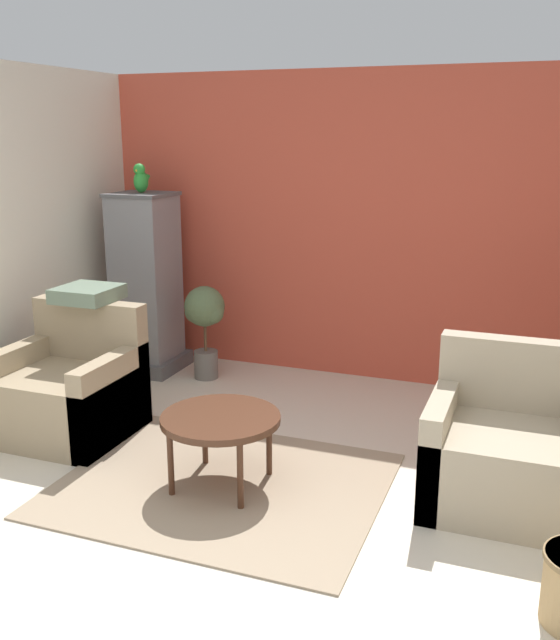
% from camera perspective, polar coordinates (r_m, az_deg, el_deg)
% --- Properties ---
extents(ground_plane, '(20.00, 20.00, 0.00)m').
position_cam_1_polar(ground_plane, '(3.52, -9.76, -20.38)').
color(ground_plane, beige).
rests_on(ground_plane, ground).
extents(wall_back_accent, '(4.33, 0.06, 2.50)m').
position_cam_1_polar(wall_back_accent, '(5.90, 5.59, 7.31)').
color(wall_back_accent, '#C64C38').
rests_on(wall_back_accent, ground_plane).
extents(wall_left, '(0.06, 3.17, 2.50)m').
position_cam_1_polar(wall_left, '(5.50, -21.41, 5.80)').
color(wall_left, silver).
rests_on(wall_left, ground_plane).
extents(area_rug, '(1.87, 1.53, 0.01)m').
position_cam_1_polar(area_rug, '(4.32, -4.66, -12.98)').
color(area_rug, gray).
rests_on(area_rug, ground_plane).
extents(coffee_table, '(0.69, 0.69, 0.44)m').
position_cam_1_polar(coffee_table, '(4.15, -4.77, -8.15)').
color(coffee_table, '#472819').
rests_on(coffee_table, ground_plane).
extents(armchair_left, '(0.85, 0.78, 0.88)m').
position_cam_1_polar(armchair_left, '(5.08, -16.53, -5.61)').
color(armchair_left, '#9E896B').
rests_on(armchair_left, ground_plane).
extents(armchair_right, '(0.85, 0.78, 0.88)m').
position_cam_1_polar(armchair_right, '(4.19, 17.72, -10.18)').
color(armchair_right, tan).
rests_on(armchair_right, ground_plane).
extents(birdcage, '(0.56, 0.56, 1.53)m').
position_cam_1_polar(birdcage, '(6.19, -10.66, 2.69)').
color(birdcage, '#555559').
rests_on(birdcage, ground_plane).
extents(parrot, '(0.11, 0.20, 0.24)m').
position_cam_1_polar(parrot, '(6.07, -11.06, 11.00)').
color(parrot, green).
rests_on(parrot, birdcage).
extents(potted_plant, '(0.37, 0.34, 0.79)m').
position_cam_1_polar(potted_plant, '(5.93, -6.06, 0.26)').
color(potted_plant, '#66605B').
rests_on(potted_plant, ground_plane).
extents(throw_pillow, '(0.39, 0.39, 0.10)m').
position_cam_1_polar(throw_pillow, '(5.13, -15.14, 2.05)').
color(throw_pillow, slate).
rests_on(throw_pillow, armchair_left).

